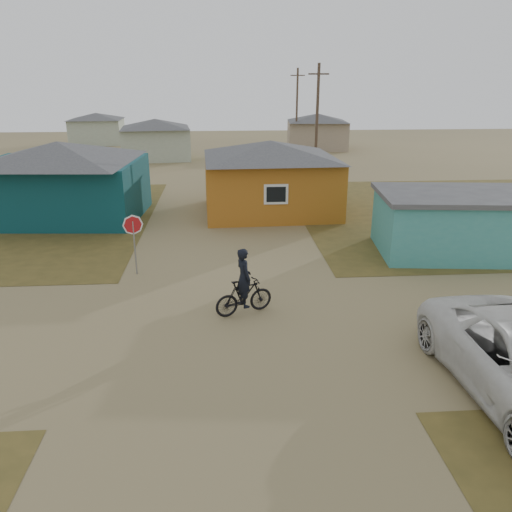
% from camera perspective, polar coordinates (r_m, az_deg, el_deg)
% --- Properties ---
extents(ground, '(120.00, 120.00, 0.00)m').
position_cam_1_polar(ground, '(14.75, -2.86, -8.78)').
color(ground, olive).
extents(grass_ne, '(20.00, 18.00, 0.00)m').
position_cam_1_polar(grass_ne, '(30.42, 23.95, 4.61)').
color(grass_ne, brown).
rests_on(grass_ne, ground).
extents(house_teal, '(8.93, 7.08, 4.00)m').
position_cam_1_polar(house_teal, '(28.19, -21.37, 8.16)').
color(house_teal, '#0A363B').
rests_on(house_teal, ground).
extents(house_yellow, '(7.72, 6.76, 3.90)m').
position_cam_1_polar(house_yellow, '(27.57, 1.62, 9.15)').
color(house_yellow, '#A9631A').
rests_on(house_yellow, ground).
extents(shed_turquoise, '(6.71, 4.93, 2.60)m').
position_cam_1_polar(shed_turquoise, '(22.49, 21.65, 3.54)').
color(shed_turquoise, teal).
rests_on(shed_turquoise, ground).
extents(house_pale_west, '(7.04, 6.15, 3.60)m').
position_cam_1_polar(house_pale_west, '(47.62, -11.35, 13.04)').
color(house_pale_west, '#A8B299').
rests_on(house_pale_west, ground).
extents(house_beige_east, '(6.95, 6.05, 3.60)m').
position_cam_1_polar(house_beige_east, '(54.20, 6.99, 14.03)').
color(house_beige_east, gray).
rests_on(house_beige_east, ground).
extents(house_pale_north, '(6.28, 5.81, 3.40)m').
position_cam_1_polar(house_pale_north, '(60.80, -17.71, 13.77)').
color(house_pale_north, '#A8B299').
rests_on(house_pale_north, ground).
extents(utility_pole_near, '(1.40, 0.20, 8.00)m').
position_cam_1_polar(utility_pole_near, '(35.73, 6.97, 14.87)').
color(utility_pole_near, '#4F3E2F').
rests_on(utility_pole_near, ground).
extents(utility_pole_far, '(1.40, 0.20, 8.00)m').
position_cam_1_polar(utility_pole_far, '(51.64, 4.69, 16.37)').
color(utility_pole_far, '#4F3E2F').
rests_on(utility_pole_far, ground).
extents(stop_sign, '(0.76, 0.10, 2.32)m').
position_cam_1_polar(stop_sign, '(18.97, -13.84, 2.83)').
color(stop_sign, gray).
rests_on(stop_sign, ground).
extents(cyclist, '(1.98, 1.21, 2.17)m').
position_cam_1_polar(cyclist, '(15.57, -1.39, -3.95)').
color(cyclist, black).
rests_on(cyclist, ground).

